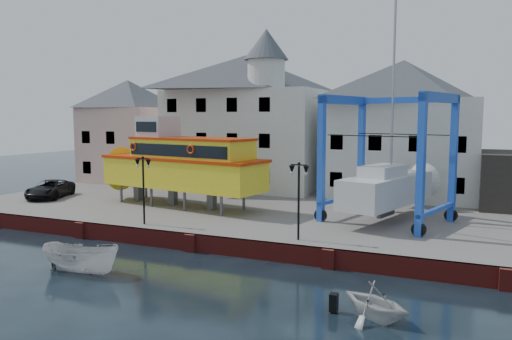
% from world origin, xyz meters
% --- Properties ---
extents(ground, '(140.00, 140.00, 0.00)m').
position_xyz_m(ground, '(0.00, 0.00, 0.00)').
color(ground, black).
rests_on(ground, ground).
extents(hardstanding, '(44.00, 22.00, 1.00)m').
position_xyz_m(hardstanding, '(0.00, 11.00, 0.50)').
color(hardstanding, '#65605D').
rests_on(hardstanding, ground).
extents(quay_wall, '(44.00, 0.47, 1.00)m').
position_xyz_m(quay_wall, '(-0.00, 0.10, 0.50)').
color(quay_wall, maroon).
rests_on(quay_wall, ground).
extents(building_pink, '(8.00, 7.00, 10.30)m').
position_xyz_m(building_pink, '(-18.00, 18.00, 6.15)').
color(building_pink, beige).
rests_on(building_pink, hardstanding).
extents(building_white_main, '(14.00, 8.30, 14.00)m').
position_xyz_m(building_white_main, '(-4.87, 18.39, 7.34)').
color(building_white_main, beige).
rests_on(building_white_main, hardstanding).
extents(building_white_right, '(12.00, 8.00, 11.20)m').
position_xyz_m(building_white_right, '(9.00, 19.00, 6.60)').
color(building_white_right, beige).
rests_on(building_white_right, hardstanding).
extents(lamp_post_left, '(1.12, 0.32, 4.20)m').
position_xyz_m(lamp_post_left, '(-4.00, 1.20, 4.17)').
color(lamp_post_left, black).
rests_on(lamp_post_left, hardstanding).
extents(lamp_post_right, '(1.12, 0.32, 4.20)m').
position_xyz_m(lamp_post_right, '(6.00, 1.20, 4.17)').
color(lamp_post_right, black).
rests_on(lamp_post_right, hardstanding).
extents(tour_boat, '(15.64, 6.26, 6.64)m').
position_xyz_m(tour_boat, '(-6.06, 7.66, 4.13)').
color(tour_boat, '#59595E').
rests_on(tour_boat, hardstanding).
extents(travel_lift, '(8.41, 10.46, 15.32)m').
position_xyz_m(travel_lift, '(9.80, 8.82, 3.55)').
color(travel_lift, blue).
rests_on(travel_lift, hardstanding).
extents(van, '(4.07, 5.69, 1.44)m').
position_xyz_m(van, '(-17.17, 6.52, 1.72)').
color(van, black).
rests_on(van, hardstanding).
extents(motorboat_a, '(4.42, 1.96, 1.66)m').
position_xyz_m(motorboat_a, '(-2.89, -5.45, 0.00)').
color(motorboat_a, silver).
rests_on(motorboat_a, ground).
extents(motorboat_c, '(3.74, 3.57, 1.53)m').
position_xyz_m(motorboat_c, '(11.29, -5.41, 0.00)').
color(motorboat_c, silver).
rests_on(motorboat_c, ground).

